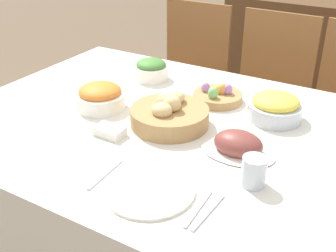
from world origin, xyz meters
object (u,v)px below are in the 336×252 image
at_px(dinner_plate, 149,190).
at_px(drinking_cup, 254,171).
at_px(carrot_bowl, 100,97).
at_px(egg_basket, 218,96).
at_px(ham_platter, 238,145).
at_px(chair_far_left, 187,80).
at_px(pineapple_bowl, 275,107).
at_px(sideboard, 305,57).
at_px(bread_basket, 169,114).
at_px(green_salad_bowl, 151,70).
at_px(knife, 198,209).
at_px(chair_far_center, 266,97).
at_px(fork, 105,174).
at_px(butter_dish, 110,131).
at_px(spoon, 208,212).

distance_m(dinner_plate, drinking_cup, 0.30).
relative_size(dinner_plate, drinking_cup, 2.92).
bearing_deg(carrot_bowl, dinner_plate, -38.14).
relative_size(egg_basket, ham_platter, 0.80).
height_order(chair_far_left, pineapple_bowl, chair_far_left).
bearing_deg(drinking_cup, sideboard, 99.55).
bearing_deg(bread_basket, egg_basket, 76.24).
bearing_deg(green_salad_bowl, knife, -49.76).
bearing_deg(egg_basket, chair_far_left, 126.43).
relative_size(chair_far_left, ham_platter, 3.82).
relative_size(chair_far_left, egg_basket, 4.75).
bearing_deg(dinner_plate, ham_platter, 67.13).
bearing_deg(chair_far_center, dinner_plate, -84.71).
bearing_deg(chair_far_center, pineapple_bowl, -69.33).
xyz_separation_m(dinner_plate, fork, (-0.16, 0.00, -0.00)).
xyz_separation_m(chair_far_center, bread_basket, (-0.07, -0.95, 0.29)).
bearing_deg(drinking_cup, butter_dish, 177.85).
distance_m(chair_far_left, chair_far_center, 0.50).
height_order(pineapple_bowl, butter_dish, pineapple_bowl).
height_order(drinking_cup, butter_dish, drinking_cup).
bearing_deg(bread_basket, fork, -90.17).
bearing_deg(bread_basket, spoon, -47.88).
xyz_separation_m(fork, drinking_cup, (0.40, 0.18, 0.04)).
bearing_deg(ham_platter, chair_far_left, 125.60).
height_order(ham_platter, green_salad_bowl, green_salad_bowl).
relative_size(chair_far_left, carrot_bowl, 4.90).
bearing_deg(butter_dish, ham_platter, 15.74).
xyz_separation_m(bread_basket, green_salad_bowl, (-0.30, 0.35, 0.00)).
relative_size(chair_far_left, green_salad_bowl, 6.01).
distance_m(ham_platter, knife, 0.32).
height_order(chair_far_center, bread_basket, chair_far_center).
bearing_deg(fork, drinking_cup, 21.78).
relative_size(ham_platter, knife, 1.46).
distance_m(spoon, drinking_cup, 0.19).
xyz_separation_m(chair_far_left, pineapple_bowl, (0.75, -0.71, 0.29)).
height_order(chair_far_left, egg_basket, chair_far_left).
xyz_separation_m(drinking_cup, butter_dish, (-0.53, 0.02, -0.03)).
distance_m(sideboard, green_salad_bowl, 1.72).
height_order(fork, spoon, same).
bearing_deg(spoon, butter_dish, 160.03).
height_order(chair_far_left, bread_basket, chair_far_left).
relative_size(green_salad_bowl, dinner_plate, 0.61).
xyz_separation_m(pineapple_bowl, knife, (-0.00, -0.62, -0.05)).
distance_m(chair_far_left, dinner_plate, 1.48).
xyz_separation_m(pineapple_bowl, spoon, (0.03, -0.62, -0.05)).
distance_m(knife, butter_dish, 0.49).
bearing_deg(knife, sideboard, 94.08).
bearing_deg(spoon, pineapple_bowl, 95.13).
height_order(pineapple_bowl, drinking_cup, pineapple_bowl).
bearing_deg(dinner_plate, pineapple_bowl, 75.43).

